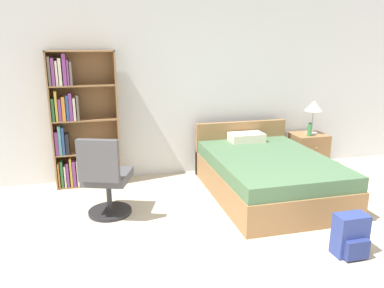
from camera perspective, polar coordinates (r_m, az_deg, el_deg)
The scene contains 8 objects.
wall_back at distance 5.57m, azimuth -0.18°, elevation 8.65°, with size 9.00×0.06×2.60m.
bookshelf at distance 5.28m, azimuth -17.29°, elevation 3.51°, with size 0.87×0.27×1.84m.
bed at distance 5.01m, azimuth 11.21°, elevation -4.44°, with size 1.41×2.03×0.79m.
office_chair at distance 4.31m, azimuth -13.04°, elevation -5.30°, with size 0.62×0.68×0.96m.
nightstand at distance 6.19m, azimuth 17.17°, elevation -1.02°, with size 0.52×0.48×0.56m.
table_lamp at distance 6.09m, azimuth 18.06°, elevation 5.35°, with size 0.27×0.27×0.52m.
water_bottle at distance 5.97m, azimuth 17.48°, elevation 2.11°, with size 0.07×0.07×0.21m.
backpack_blue at distance 3.88m, azimuth 23.04°, elevation -12.80°, with size 0.30×0.23×0.40m.
Camera 1 is at (-1.34, -2.14, 1.93)m, focal length 35.00 mm.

